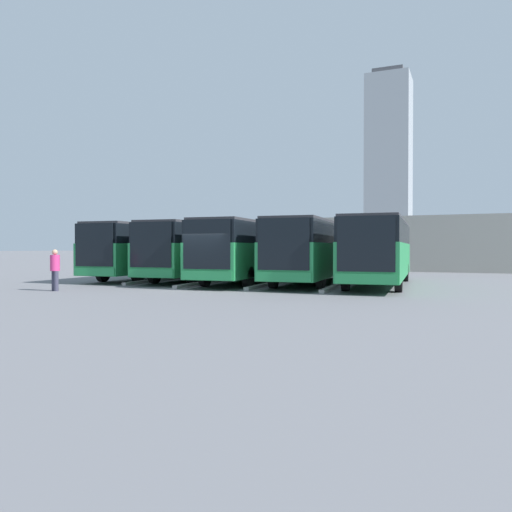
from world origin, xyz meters
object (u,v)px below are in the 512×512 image
bus_0 (379,249)px  pedestrian (55,269)px  bus_4 (155,249)px  bus_3 (203,249)px  bus_2 (251,249)px  bus_1 (314,249)px

bus_0 → pedestrian: 15.29m
bus_0 → bus_4: bearing=-6.0°
bus_0 → bus_3: 10.27m
bus_3 → pedestrian: bearing=72.2°
bus_0 → bus_4: 13.68m
bus_2 → bus_4: same height
bus_2 → pedestrian: (5.67, 8.46, -0.84)m
bus_1 → bus_3: bearing=-7.0°
bus_1 → bus_2: bearing=2.1°
bus_2 → bus_3: 3.49m
bus_0 → bus_1: 3.42m
bus_3 → pedestrian: (2.25, 9.18, -0.84)m
pedestrian → bus_3: bearing=-80.6°
bus_0 → bus_2: bearing=-1.6°
bus_1 → pedestrian: bearing=40.1°
bus_1 → pedestrian: 12.70m
bus_4 → pedestrian: size_ratio=6.62×
bus_1 → bus_3: size_ratio=1.00×
bus_4 → bus_2: bearing=169.5°
bus_3 → pedestrian: 9.49m
bus_1 → bus_2: (3.42, 0.37, 0.00)m
bus_1 → bus_4: (10.26, -0.39, 0.00)m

